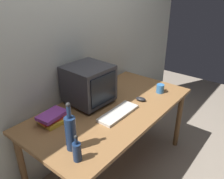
{
  "coord_description": "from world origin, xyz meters",
  "views": [
    {
      "loc": [
        -1.42,
        -1.13,
        1.8
      ],
      "look_at": [
        0.0,
        0.0,
        0.92
      ],
      "focal_mm": 36.21,
      "sensor_mm": 36.0,
      "label": 1
    }
  ],
  "objects_px": {
    "bottle_short": "(77,151)",
    "mug": "(160,88)",
    "crt_monitor": "(89,84)",
    "bottle_tall": "(71,132)",
    "book_stack": "(53,118)",
    "computer_mouse": "(141,99)",
    "metal_canister": "(112,84)",
    "keyboard": "(118,113)"
  },
  "relations": [
    {
      "from": "computer_mouse",
      "to": "mug",
      "type": "distance_m",
      "value": 0.29
    },
    {
      "from": "computer_mouse",
      "to": "bottle_tall",
      "type": "distance_m",
      "value": 0.9
    },
    {
      "from": "keyboard",
      "to": "bottle_tall",
      "type": "relative_size",
      "value": 1.15
    },
    {
      "from": "bottle_tall",
      "to": "mug",
      "type": "bearing_deg",
      "value": -3.11
    },
    {
      "from": "computer_mouse",
      "to": "bottle_short",
      "type": "distance_m",
      "value": 0.95
    },
    {
      "from": "keyboard",
      "to": "bottle_short",
      "type": "height_order",
      "value": "bottle_short"
    },
    {
      "from": "keyboard",
      "to": "bottle_short",
      "type": "relative_size",
      "value": 2.13
    },
    {
      "from": "book_stack",
      "to": "mug",
      "type": "relative_size",
      "value": 2.09
    },
    {
      "from": "bottle_tall",
      "to": "mug",
      "type": "distance_m",
      "value": 1.18
    },
    {
      "from": "book_stack",
      "to": "metal_canister",
      "type": "distance_m",
      "value": 0.78
    },
    {
      "from": "keyboard",
      "to": "metal_canister",
      "type": "relative_size",
      "value": 2.8
    },
    {
      "from": "crt_monitor",
      "to": "mug",
      "type": "height_order",
      "value": "crt_monitor"
    },
    {
      "from": "computer_mouse",
      "to": "bottle_short",
      "type": "xyz_separation_m",
      "value": [
        -0.94,
        -0.11,
        0.06
      ]
    },
    {
      "from": "mug",
      "to": "crt_monitor",
      "type": "bearing_deg",
      "value": 145.56
    },
    {
      "from": "computer_mouse",
      "to": "bottle_short",
      "type": "bearing_deg",
      "value": 174.91
    },
    {
      "from": "crt_monitor",
      "to": "book_stack",
      "type": "distance_m",
      "value": 0.46
    },
    {
      "from": "book_stack",
      "to": "metal_canister",
      "type": "height_order",
      "value": "metal_canister"
    },
    {
      "from": "crt_monitor",
      "to": "bottle_short",
      "type": "height_order",
      "value": "crt_monitor"
    },
    {
      "from": "keyboard",
      "to": "metal_canister",
      "type": "bearing_deg",
      "value": 45.63
    },
    {
      "from": "bottle_short",
      "to": "book_stack",
      "type": "relative_size",
      "value": 0.79
    },
    {
      "from": "book_stack",
      "to": "mug",
      "type": "height_order",
      "value": "same"
    },
    {
      "from": "crt_monitor",
      "to": "mug",
      "type": "distance_m",
      "value": 0.77
    },
    {
      "from": "bottle_short",
      "to": "book_stack",
      "type": "bearing_deg",
      "value": 69.78
    },
    {
      "from": "crt_monitor",
      "to": "bottle_short",
      "type": "distance_m",
      "value": 0.78
    },
    {
      "from": "bottle_short",
      "to": "mug",
      "type": "bearing_deg",
      "value": 2.3
    },
    {
      "from": "crt_monitor",
      "to": "bottle_tall",
      "type": "xyz_separation_m",
      "value": [
        -0.55,
        -0.36,
        -0.05
      ]
    },
    {
      "from": "keyboard",
      "to": "mug",
      "type": "height_order",
      "value": "mug"
    },
    {
      "from": "book_stack",
      "to": "metal_canister",
      "type": "xyz_separation_m",
      "value": [
        0.78,
        0.0,
        0.03
      ]
    },
    {
      "from": "mug",
      "to": "metal_canister",
      "type": "relative_size",
      "value": 0.8
    },
    {
      "from": "keyboard",
      "to": "book_stack",
      "type": "height_order",
      "value": "book_stack"
    },
    {
      "from": "computer_mouse",
      "to": "crt_monitor",
      "type": "bearing_deg",
      "value": 121.0
    },
    {
      "from": "bottle_tall",
      "to": "metal_canister",
      "type": "relative_size",
      "value": 2.43
    },
    {
      "from": "bottle_short",
      "to": "mug",
      "type": "height_order",
      "value": "bottle_short"
    },
    {
      "from": "book_stack",
      "to": "crt_monitor",
      "type": "bearing_deg",
      "value": -0.1
    },
    {
      "from": "bottle_tall",
      "to": "book_stack",
      "type": "distance_m",
      "value": 0.39
    },
    {
      "from": "keyboard",
      "to": "bottle_tall",
      "type": "distance_m",
      "value": 0.57
    },
    {
      "from": "crt_monitor",
      "to": "computer_mouse",
      "type": "xyz_separation_m",
      "value": [
        0.34,
        -0.37,
        -0.17
      ]
    },
    {
      "from": "crt_monitor",
      "to": "computer_mouse",
      "type": "distance_m",
      "value": 0.53
    },
    {
      "from": "bottle_tall",
      "to": "bottle_short",
      "type": "height_order",
      "value": "bottle_tall"
    },
    {
      "from": "crt_monitor",
      "to": "keyboard",
      "type": "bearing_deg",
      "value": -89.57
    },
    {
      "from": "book_stack",
      "to": "bottle_tall",
      "type": "bearing_deg",
      "value": -108.3
    },
    {
      "from": "keyboard",
      "to": "computer_mouse",
      "type": "distance_m",
      "value": 0.34
    }
  ]
}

